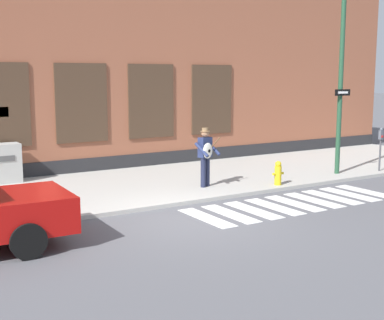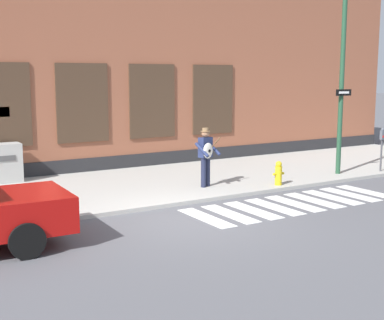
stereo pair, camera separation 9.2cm
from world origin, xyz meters
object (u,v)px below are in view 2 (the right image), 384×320
at_px(busker, 206,154).
at_px(utility_box, 3,163).
at_px(parking_meter, 382,143).
at_px(fire_hydrant, 278,173).
at_px(traffic_light, 370,47).

relative_size(busker, utility_box, 1.45).
bearing_deg(busker, utility_box, 142.47).
relative_size(parking_meter, fire_hydrant, 2.05).
bearing_deg(parking_meter, fire_hydrant, -179.95).
height_order(busker, fire_hydrant, busker).
relative_size(traffic_light, fire_hydrant, 8.26).
bearing_deg(busker, fire_hydrant, -24.56).
bearing_deg(parking_meter, busker, 172.12).
bearing_deg(fire_hydrant, traffic_light, -14.10).
distance_m(busker, traffic_light, 5.78).
distance_m(traffic_light, fire_hydrant, 4.60).
xyz_separation_m(parking_meter, utility_box, (-11.07, 4.53, -0.37)).
xyz_separation_m(traffic_light, utility_box, (-9.44, 5.23, -3.39)).
xyz_separation_m(busker, utility_box, (-4.76, 3.66, -0.38)).
relative_size(busker, parking_meter, 1.17).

